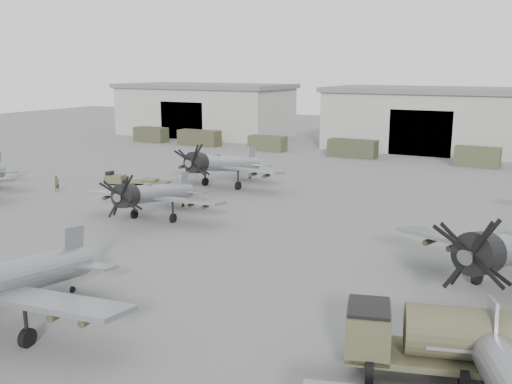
{
  "coord_description": "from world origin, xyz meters",
  "views": [
    {
      "loc": [
        16.35,
        -20.47,
        11.38
      ],
      "look_at": [
        -2.91,
        15.3,
        2.5
      ],
      "focal_mm": 40.0,
      "sensor_mm": 36.0,
      "label": 1
    }
  ],
  "objects_px": {
    "tug_trailer": "(128,180)",
    "aircraft_far_0": "(220,164)",
    "ground_crew": "(57,184)",
    "fuel_tanker": "(441,337)",
    "aircraft_mid_1": "(152,194)"
  },
  "relations": [
    {
      "from": "tug_trailer",
      "to": "aircraft_far_0",
      "type": "bearing_deg",
      "value": 9.05
    },
    {
      "from": "fuel_tanker",
      "to": "ground_crew",
      "type": "xyz_separation_m",
      "value": [
        -37.98,
        16.67,
        -0.82
      ]
    },
    {
      "from": "aircraft_mid_1",
      "to": "aircraft_far_0",
      "type": "xyz_separation_m",
      "value": [
        -1.87,
        12.81,
        0.28
      ]
    },
    {
      "from": "ground_crew",
      "to": "fuel_tanker",
      "type": "bearing_deg",
      "value": -112.75
    },
    {
      "from": "aircraft_mid_1",
      "to": "tug_trailer",
      "type": "xyz_separation_m",
      "value": [
        -10.5,
        9.48,
        -1.55
      ]
    },
    {
      "from": "aircraft_far_0",
      "to": "ground_crew",
      "type": "xyz_separation_m",
      "value": [
        -12.54,
        -8.82,
        -1.56
      ]
    },
    {
      "from": "aircraft_mid_1",
      "to": "aircraft_far_0",
      "type": "relative_size",
      "value": 0.89
    },
    {
      "from": "ground_crew",
      "to": "aircraft_far_0",
      "type": "bearing_deg",
      "value": -53.95
    },
    {
      "from": "aircraft_far_0",
      "to": "ground_crew",
      "type": "height_order",
      "value": "aircraft_far_0"
    },
    {
      "from": "fuel_tanker",
      "to": "tug_trailer",
      "type": "xyz_separation_m",
      "value": [
        -34.07,
        22.16,
        -1.09
      ]
    },
    {
      "from": "aircraft_mid_1",
      "to": "fuel_tanker",
      "type": "height_order",
      "value": "aircraft_mid_1"
    },
    {
      "from": "aircraft_far_0",
      "to": "fuel_tanker",
      "type": "xyz_separation_m",
      "value": [
        25.44,
        -25.49,
        -0.73
      ]
    },
    {
      "from": "aircraft_mid_1",
      "to": "ground_crew",
      "type": "xyz_separation_m",
      "value": [
        -14.41,
        3.99,
        -1.28
      ]
    },
    {
      "from": "fuel_tanker",
      "to": "tug_trailer",
      "type": "bearing_deg",
      "value": 130.42
    },
    {
      "from": "aircraft_mid_1",
      "to": "ground_crew",
      "type": "distance_m",
      "value": 15.01
    }
  ]
}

